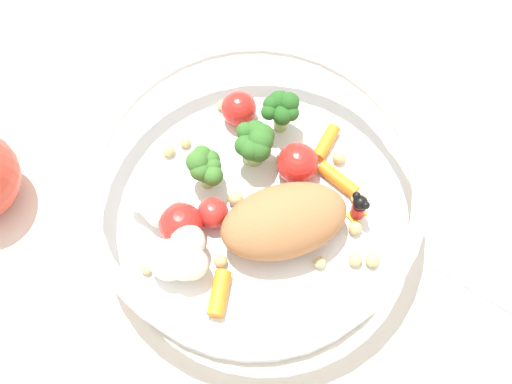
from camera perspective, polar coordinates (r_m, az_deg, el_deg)
name	(u,v)px	position (r m, az deg, el deg)	size (l,w,h in m)	color
ground_plane	(247,210)	(0.56, -0.75, -1.48)	(2.40, 2.40, 0.00)	silver
food_container	(253,195)	(0.53, -0.27, -0.28)	(0.25, 0.25, 0.06)	white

